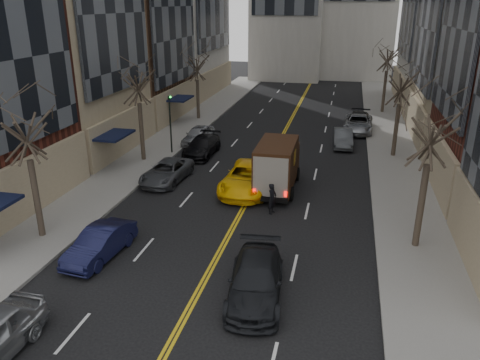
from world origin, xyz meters
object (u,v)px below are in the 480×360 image
(ups_truck, at_px, (277,165))
(pedestrian, at_px, (272,199))
(observer_sedan, at_px, (256,280))
(taxi, at_px, (248,178))

(ups_truck, distance_m, pedestrian, 3.52)
(observer_sedan, height_order, pedestrian, pedestrian)
(ups_truck, height_order, observer_sedan, ups_truck)
(taxi, bearing_deg, observer_sedan, -74.80)
(taxi, distance_m, pedestrian, 3.51)
(ups_truck, relative_size, pedestrian, 3.32)
(ups_truck, height_order, pedestrian, ups_truck)
(observer_sedan, distance_m, taxi, 10.99)
(observer_sedan, xyz_separation_m, pedestrian, (-0.62, 7.76, 0.12))
(ups_truck, height_order, taxi, ups_truck)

